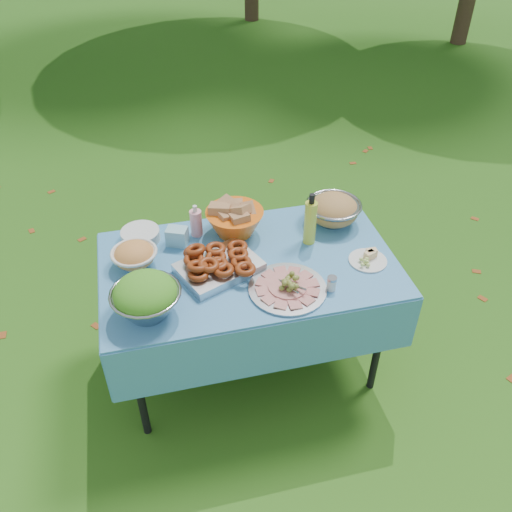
{
  "coord_description": "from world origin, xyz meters",
  "views": [
    {
      "loc": [
        -0.45,
        -2.03,
        2.48
      ],
      "look_at": [
        0.04,
        0.0,
        0.8
      ],
      "focal_mm": 38.0,
      "sensor_mm": 36.0,
      "label": 1
    }
  ],
  "objects_px": {
    "salad_bowl": "(146,297)",
    "pasta_bowl_steel": "(333,209)",
    "picnic_table": "(249,317)",
    "plate_stack": "(140,235)",
    "charcuterie_platter": "(288,283)",
    "bread_bowl": "(235,217)",
    "oil_bottle": "(310,219)"
  },
  "relations": [
    {
      "from": "oil_bottle",
      "to": "plate_stack",
      "type": "bearing_deg",
      "value": 165.41
    },
    {
      "from": "picnic_table",
      "to": "pasta_bowl_steel",
      "type": "bearing_deg",
      "value": 24.76
    },
    {
      "from": "charcuterie_platter",
      "to": "plate_stack",
      "type": "bearing_deg",
      "value": 139.12
    },
    {
      "from": "oil_bottle",
      "to": "picnic_table",
      "type": "bearing_deg",
      "value": -164.21
    },
    {
      "from": "bread_bowl",
      "to": "oil_bottle",
      "type": "distance_m",
      "value": 0.4
    },
    {
      "from": "plate_stack",
      "to": "oil_bottle",
      "type": "height_order",
      "value": "oil_bottle"
    },
    {
      "from": "salad_bowl",
      "to": "bread_bowl",
      "type": "bearing_deg",
      "value": 45.39
    },
    {
      "from": "salad_bowl",
      "to": "plate_stack",
      "type": "xyz_separation_m",
      "value": [
        0.01,
        0.56,
        -0.07
      ]
    },
    {
      "from": "charcuterie_platter",
      "to": "salad_bowl",
      "type": "bearing_deg",
      "value": -179.5
    },
    {
      "from": "picnic_table",
      "to": "charcuterie_platter",
      "type": "xyz_separation_m",
      "value": [
        0.13,
        -0.24,
        0.42
      ]
    },
    {
      "from": "plate_stack",
      "to": "charcuterie_platter",
      "type": "bearing_deg",
      "value": -40.88
    },
    {
      "from": "salad_bowl",
      "to": "oil_bottle",
      "type": "bearing_deg",
      "value": 21.49
    },
    {
      "from": "oil_bottle",
      "to": "salad_bowl",
      "type": "bearing_deg",
      "value": -158.51
    },
    {
      "from": "plate_stack",
      "to": "oil_bottle",
      "type": "distance_m",
      "value": 0.89
    },
    {
      "from": "bread_bowl",
      "to": "pasta_bowl_steel",
      "type": "height_order",
      "value": "bread_bowl"
    },
    {
      "from": "picnic_table",
      "to": "oil_bottle",
      "type": "xyz_separation_m",
      "value": [
        0.34,
        0.1,
        0.53
      ]
    },
    {
      "from": "picnic_table",
      "to": "oil_bottle",
      "type": "relative_size",
      "value": 5.03
    },
    {
      "from": "picnic_table",
      "to": "pasta_bowl_steel",
      "type": "distance_m",
      "value": 0.74
    },
    {
      "from": "salad_bowl",
      "to": "pasta_bowl_steel",
      "type": "relative_size",
      "value": 1.04
    },
    {
      "from": "picnic_table",
      "to": "plate_stack",
      "type": "bearing_deg",
      "value": 147.86
    },
    {
      "from": "picnic_table",
      "to": "charcuterie_platter",
      "type": "relative_size",
      "value": 3.95
    },
    {
      "from": "bread_bowl",
      "to": "charcuterie_platter",
      "type": "distance_m",
      "value": 0.53
    },
    {
      "from": "picnic_table",
      "to": "salad_bowl",
      "type": "height_order",
      "value": "salad_bowl"
    },
    {
      "from": "charcuterie_platter",
      "to": "oil_bottle",
      "type": "bearing_deg",
      "value": 57.51
    },
    {
      "from": "picnic_table",
      "to": "salad_bowl",
      "type": "xyz_separation_m",
      "value": [
        -0.52,
        -0.24,
        0.48
      ]
    },
    {
      "from": "picnic_table",
      "to": "plate_stack",
      "type": "relative_size",
      "value": 7.24
    },
    {
      "from": "pasta_bowl_steel",
      "to": "oil_bottle",
      "type": "relative_size",
      "value": 1.02
    },
    {
      "from": "bread_bowl",
      "to": "charcuterie_platter",
      "type": "xyz_separation_m",
      "value": [
        0.15,
        -0.5,
        -0.06
      ]
    },
    {
      "from": "pasta_bowl_steel",
      "to": "oil_bottle",
      "type": "bearing_deg",
      "value": -141.39
    },
    {
      "from": "plate_stack",
      "to": "pasta_bowl_steel",
      "type": "height_order",
      "value": "pasta_bowl_steel"
    },
    {
      "from": "pasta_bowl_steel",
      "to": "charcuterie_platter",
      "type": "distance_m",
      "value": 0.62
    },
    {
      "from": "salad_bowl",
      "to": "pasta_bowl_steel",
      "type": "distance_m",
      "value": 1.15
    }
  ]
}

